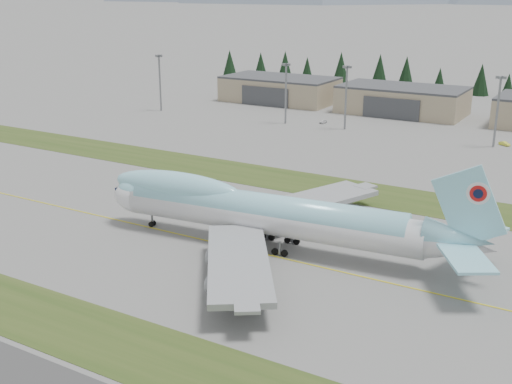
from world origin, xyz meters
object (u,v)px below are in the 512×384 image
Objects in this scene: boeing_747_freighter at (265,213)px; service_vehicle_a at (323,123)px; hangar_left at (280,89)px; service_vehicle_b at (504,146)px; hangar_center at (402,100)px.

service_vehicle_a is (-39.45, 113.02, -6.82)m from boeing_747_freighter.
hangar_left is 12.53× the size of service_vehicle_b.
boeing_747_freighter is at bearing -159.85° from service_vehicle_b.
boeing_747_freighter reaches higher than service_vehicle_a.
hangar_center is 58.29m from service_vehicle_b.
boeing_747_freighter is 1.64× the size of hangar_center.
service_vehicle_b is (100.47, -36.07, -5.39)m from hangar_left.
service_vehicle_b is (24.67, 110.29, -6.82)m from boeing_747_freighter.
service_vehicle_a is at bearing -119.22° from hangar_center.
hangar_center is 38.58m from service_vehicle_a.
hangar_left is 1.00× the size of hangar_center.
boeing_747_freighter is at bearing -61.06° from service_vehicle_a.
boeing_747_freighter reaches higher than service_vehicle_b.
boeing_747_freighter is 119.90m from service_vehicle_a.
service_vehicle_a is (36.35, -33.34, -5.39)m from hangar_left.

